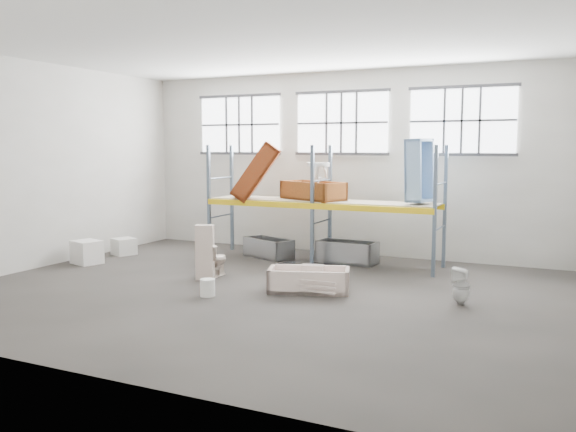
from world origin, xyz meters
The scene contains 33 objects.
floor centered at (0.00, 0.00, -0.05)m, with size 12.00×10.00×0.10m, color #49433E.
ceiling centered at (0.00, 0.00, 5.05)m, with size 12.00×10.00×0.10m, color silver.
wall_back centered at (0.00, 5.05, 2.50)m, with size 12.00×0.10×5.00m, color #B2AEA4.
wall_front centered at (0.00, -5.05, 2.50)m, with size 12.00×0.10×5.00m, color #B3B0A7.
wall_left centered at (-6.05, 0.00, 2.50)m, with size 0.10×10.00×5.00m, color #9F9D94.
window_left centered at (-3.20, 4.94, 3.60)m, with size 2.60×0.04×1.60m, color white.
window_mid centered at (0.00, 4.94, 3.60)m, with size 2.60×0.04×1.60m, color white.
window_right centered at (3.20, 4.94, 3.60)m, with size 2.60×0.04×1.60m, color white.
rack_upright_la centered at (-3.00, 2.90, 1.50)m, with size 0.08×0.08×3.00m, color slate.
rack_upright_lb centered at (-3.00, 4.10, 1.50)m, with size 0.08×0.08×3.00m, color slate.
rack_upright_ma centered at (0.00, 2.90, 1.50)m, with size 0.08×0.08×3.00m, color slate.
rack_upright_mb centered at (0.00, 4.10, 1.50)m, with size 0.08×0.08×3.00m, color slate.
rack_upright_ra centered at (3.00, 2.90, 1.50)m, with size 0.08×0.08×3.00m, color slate.
rack_upright_rb centered at (3.00, 4.10, 1.50)m, with size 0.08×0.08×3.00m, color slate.
rack_beam_front centered at (0.00, 2.90, 1.50)m, with size 6.00×0.10×0.14m, color yellow.
rack_beam_back centered at (0.00, 4.10, 1.50)m, with size 6.00×0.10×0.14m, color yellow.
shelf_deck centered at (0.00, 3.50, 1.58)m, with size 5.90×1.10×0.03m, color gray.
wet_patch centered at (0.00, 2.70, 0.00)m, with size 1.80×1.80×0.00m, color black.
bathtub_beige centered at (0.98, 0.42, 0.24)m, with size 1.65×0.77×0.48m, color silver, non-canonical shape.
cistern_spare centered at (0.94, 0.71, 0.28)m, with size 0.46×0.22×0.44m, color beige.
sink_in_tub centered at (0.56, 0.53, 0.16)m, with size 0.45×0.45×0.16m, color beige.
toilet_beige centered at (-1.56, 0.84, 0.39)m, with size 0.43×0.76×0.78m, color beige.
cistern_tall centered at (-1.58, 0.50, 0.61)m, with size 0.39×0.26×1.22m, color beige.
toilet_white centered at (3.97, 0.71, 0.35)m, with size 0.32×0.33×0.71m, color white.
steel_tub_left centered at (-1.52, 3.49, 0.26)m, with size 1.40×0.65×0.51m, color #AAADB1, non-canonical shape.
steel_tub_right centered at (0.64, 3.68, 0.28)m, with size 1.51×0.70×0.55m, color #989CA0, non-canonical shape.
rust_tub_flat centered at (-0.29, 3.63, 1.82)m, with size 1.73×0.81×0.49m, color #974F19, non-canonical shape.
rust_tub_tilted centered at (-1.77, 3.29, 2.29)m, with size 1.64×0.77×0.46m, color maroon, non-canonical shape.
sink_on_shelf centered at (-0.01, 3.30, 2.09)m, with size 0.58×0.45×0.52m, color silver.
blue_tub_upright centered at (2.48, 3.53, 2.40)m, with size 1.49×0.70×0.42m, color #83A9D7, non-canonical shape.
bucket centered at (-0.69, -0.79, 0.17)m, with size 0.30×0.30×0.34m, color white.
carton_near centered at (-5.30, 0.76, 0.29)m, with size 0.68×0.59×0.59m, color white.
carton_far centered at (-5.31, 2.16, 0.23)m, with size 0.54×0.54×0.45m, color silver.
Camera 1 is at (5.76, -10.71, 2.95)m, focal length 37.58 mm.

